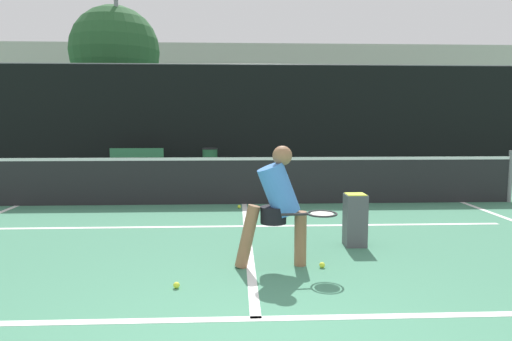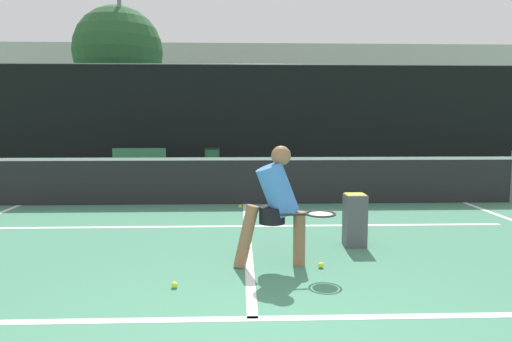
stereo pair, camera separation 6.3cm
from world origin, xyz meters
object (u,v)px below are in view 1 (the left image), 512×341
(courtside_bench, at_px, (136,162))
(parked_car, at_px, (214,150))
(trash_bin, at_px, (210,162))
(player_practicing, at_px, (278,202))
(ball_hopper, at_px, (355,219))

(courtside_bench, height_order, parked_car, parked_car)
(courtside_bench, xyz_separation_m, trash_bin, (2.17, 0.11, -0.03))
(player_practicing, relative_size, ball_hopper, 1.99)
(ball_hopper, distance_m, trash_bin, 8.08)
(player_practicing, bearing_deg, courtside_bench, 107.88)
(parked_car, bearing_deg, courtside_bench, -125.37)
(player_practicing, distance_m, courtside_bench, 9.12)
(courtside_bench, bearing_deg, player_practicing, -68.19)
(courtside_bench, bearing_deg, ball_hopper, -59.43)
(player_practicing, height_order, trash_bin, player_practicing)
(player_practicing, bearing_deg, parked_car, 92.04)
(ball_hopper, distance_m, parked_car, 10.93)
(trash_bin, bearing_deg, parked_car, 90.14)
(ball_hopper, distance_m, courtside_bench, 8.87)
(player_practicing, bearing_deg, ball_hopper, 32.19)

